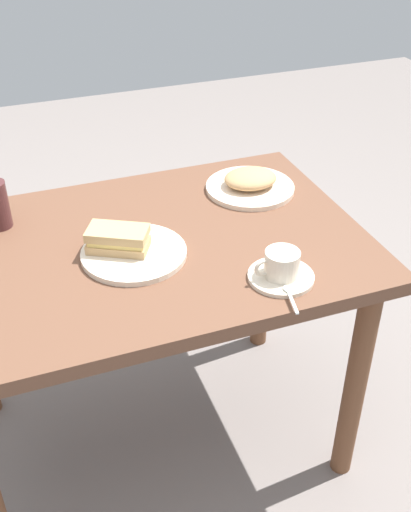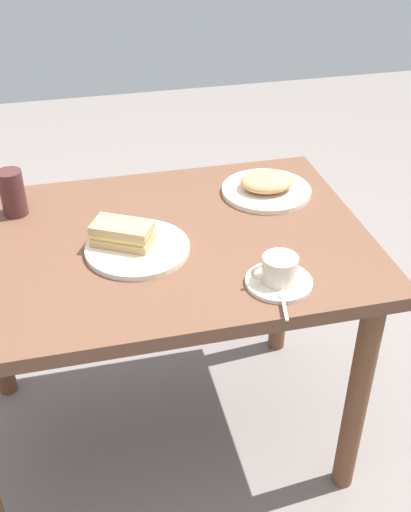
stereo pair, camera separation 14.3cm
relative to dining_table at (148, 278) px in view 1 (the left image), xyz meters
The scene contains 9 objects.
ground_plane 0.60m from the dining_table, ahead, with size 6.00×6.00×0.00m, color gray.
dining_table is the anchor object (origin of this frame).
sandwich_plate 0.13m from the dining_table, 45.40° to the left, with size 0.25×0.25×0.01m, color beige.
sandwich_front 0.16m from the dining_table, 16.38° to the left, with size 0.16×0.14×0.05m.
coffee_saucer 0.36m from the dining_table, 135.11° to the left, with size 0.15×0.15×0.01m, color beige.
coffee_cup 0.37m from the dining_table, 134.90° to the left, with size 0.11×0.08×0.06m.
spoon 0.41m from the dining_table, 125.90° to the left, with size 0.03×0.10×0.01m.
side_plate 0.40m from the dining_table, 154.88° to the right, with size 0.25×0.25×0.01m, color beige.
side_food_pile 0.41m from the dining_table, 154.88° to the right, with size 0.15×0.12×0.04m, color tan.
Camera 1 is at (0.31, 1.25, 1.54)m, focal length 44.02 mm.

